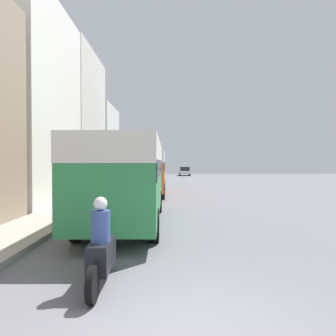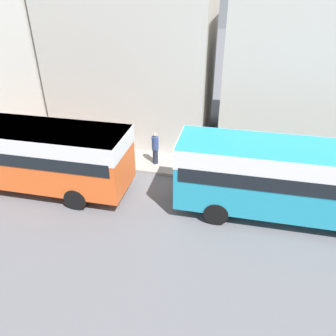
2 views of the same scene
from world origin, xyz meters
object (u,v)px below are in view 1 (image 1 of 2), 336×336
bus_rear (155,164)px  bus_following (147,167)px  bus_third_in_line (151,165)px  bus_lead (127,171)px  pedestrian_near_curb (115,177)px  car_crossing (185,171)px  motorcycle_behind_lead (101,251)px

bus_rear → bus_following: bearing=-89.4°
bus_third_in_line → bus_lead: bearing=-89.6°
bus_following → bus_rear: (-0.27, 25.01, 0.05)m
bus_rear → pedestrian_near_curb: 19.73m
pedestrian_near_curb → bus_following: bearing=-60.0°
bus_following → bus_third_in_line: size_ratio=1.09×
bus_lead → car_crossing: size_ratio=2.17×
bus_third_in_line → pedestrian_near_curb: bus_third_in_line is taller
bus_rear → bus_third_in_line: bearing=-89.9°
motorcycle_behind_lead → car_crossing: bearing=85.0°
bus_rear → car_crossing: 9.94m
bus_third_in_line → pedestrian_near_curb: (-2.95, -6.41, -1.01)m
bus_following → bus_rear: size_ratio=1.05×
pedestrian_near_curb → bus_rear: bearing=81.5°
bus_third_in_line → bus_rear: (-0.03, 13.08, -0.01)m
bus_following → pedestrian_near_curb: (-3.19, 5.52, -0.96)m
bus_third_in_line → motorcycle_behind_lead: 29.69m
bus_following → motorcycle_behind_lead: bus_following is taller
bus_third_in_line → motorcycle_behind_lead: bearing=-89.2°
motorcycle_behind_lead → bus_rear: bearing=90.6°
pedestrian_near_curb → motorcycle_behind_lead: bearing=-81.8°
bus_lead → motorcycle_behind_lead: size_ratio=4.18×
bus_lead → bus_third_in_line: 23.31m
bus_rear → pedestrian_near_curb: bus_rear is taller
bus_lead → bus_third_in_line: size_ratio=1.01×
bus_lead → bus_following: (0.09, 11.38, -0.04)m
bus_third_in_line → motorcycle_behind_lead: size_ratio=4.13×
pedestrian_near_curb → bus_third_in_line: bearing=65.3°
bus_following → bus_rear: bearing=90.6°
bus_following → bus_third_in_line: 11.93m
car_crossing → bus_lead: bearing=83.9°
bus_third_in_line → pedestrian_near_curb: bearing=-114.7°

